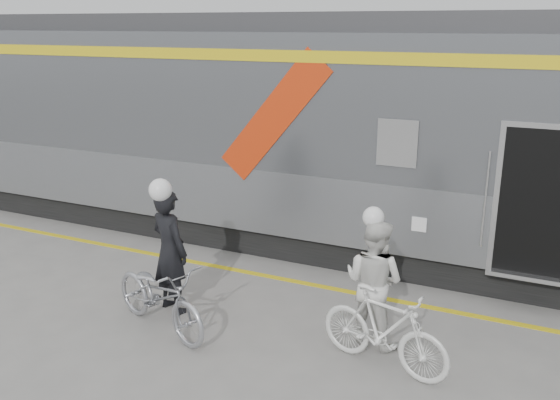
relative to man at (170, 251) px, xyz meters
The scene contains 9 objects.
ground 1.82m from the man, 20.26° to the right, with size 90.00×90.00×0.00m, color slate.
train 4.52m from the man, 56.67° to the left, with size 24.00×3.17×4.10m.
safety_strip 2.36m from the man, 47.19° to the left, with size 24.00×0.12×0.01m, color gold.
man is the anchor object (origin of this frame).
bicycle_left 0.71m from the man, 70.02° to the right, with size 0.65×1.87×0.98m, color #A5A6AD.
woman 2.85m from the man, ahead, with size 0.80×0.62×1.65m, color silver.
bicycle_right 3.15m from the man, ahead, with size 0.47×1.66×1.00m, color silver.
helmet_man 1.05m from the man, ahead, with size 0.31×0.31×0.31m, color white.
helmet_woman 2.98m from the man, ahead, with size 0.26×0.26×0.26m, color white.
Camera 1 is at (3.14, -5.77, 3.93)m, focal length 38.00 mm.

